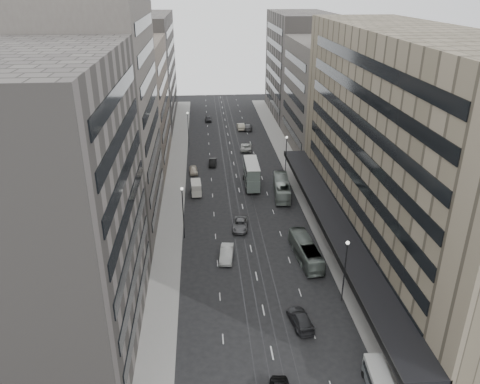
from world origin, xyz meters
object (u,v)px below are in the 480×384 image
object	(u,v)px
bus_near	(306,251)
sedan_1	(227,254)
sedan_2	(240,225)
bus_far	(282,188)
panel_van	(196,188)
double_decker	(252,174)
vw_microbus	(378,378)
pedestrian	(406,356)

from	to	relation	value
bus_near	sedan_1	world-z (taller)	bus_near
sedan_1	sedan_2	world-z (taller)	sedan_1
bus_far	panel_van	world-z (taller)	bus_far
double_decker	panel_van	world-z (taller)	double_decker
vw_microbus	bus_near	bearing A→B (deg)	99.32
bus_near	sedan_1	distance (m)	10.99
double_decker	vw_microbus	distance (m)	49.64
double_decker	panel_van	size ratio (longest dim) A/B	2.18
sedan_1	sedan_2	size ratio (longest dim) A/B	1.00
bus_near	panel_van	world-z (taller)	bus_near
pedestrian	double_decker	bearing A→B (deg)	-78.44
bus_near	bus_far	xyz separation A→B (m)	(0.24, 21.64, 0.10)
double_decker	sedan_2	world-z (taller)	double_decker
sedan_1	pedestrian	size ratio (longest dim) A/B	3.11
double_decker	pedestrian	bearing A→B (deg)	-75.76
bus_near	double_decker	distance (m)	26.61
panel_van	sedan_2	distance (m)	15.14
vw_microbus	pedestrian	distance (m)	5.04
panel_van	sedan_2	xyz separation A→B (m)	(6.89, -13.47, -0.67)
bus_near	pedestrian	world-z (taller)	bus_near
double_decker	panel_van	bearing A→B (deg)	-162.71
sedan_2	bus_near	bearing A→B (deg)	-41.44
panel_van	double_decker	bearing A→B (deg)	13.02
sedan_1	pedestrian	xyz separation A→B (m)	(16.92, -21.13, 0.13)
double_decker	vw_microbus	size ratio (longest dim) A/B	1.94
bus_far	double_decker	bearing A→B (deg)	-36.37
vw_microbus	sedan_1	distance (m)	27.33
sedan_1	pedestrian	distance (m)	27.07
bus_far	sedan_1	size ratio (longest dim) A/B	2.16
bus_near	bus_far	size ratio (longest dim) A/B	0.93
double_decker	pedestrian	world-z (taller)	double_decker
double_decker	sedan_1	world-z (taller)	double_decker
sedan_2	pedestrian	distance (m)	32.96
vw_microbus	panel_van	bearing A→B (deg)	114.83
bus_far	pedestrian	distance (m)	42.07
vw_microbus	pedestrian	xyz separation A→B (m)	(4.05, 2.98, -0.37)
double_decker	bus_far	bearing A→B (deg)	-40.99
sedan_2	vw_microbus	bearing A→B (deg)	-64.63
bus_far	pedestrian	world-z (taller)	bus_far
bus_far	sedan_2	xyz separation A→B (m)	(-8.53, -11.97, -0.80)
panel_van	sedan_2	size ratio (longest dim) A/B	0.81
pedestrian	sedan_1	bearing A→B (deg)	-52.86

